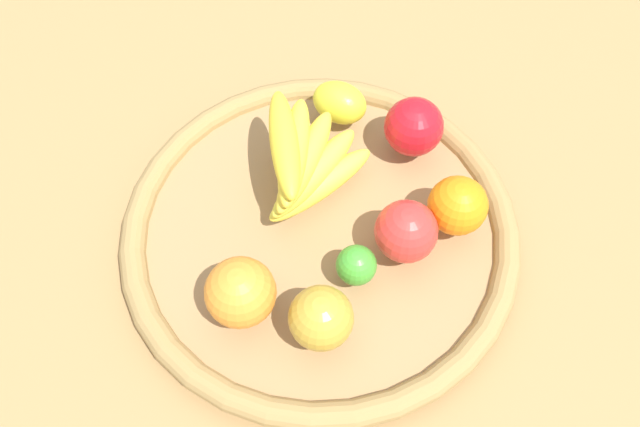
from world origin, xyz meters
name	(u,v)px	position (x,y,z in m)	size (l,w,h in m)	color
ground_plane	(320,239)	(0.00, 0.00, 0.00)	(2.40, 2.40, 0.00)	#997646
basket	(320,231)	(0.00, 0.00, 0.02)	(0.48, 0.48, 0.04)	#9A764B
orange_0	(458,206)	(0.15, 0.04, 0.08)	(0.07, 0.07, 0.07)	orange
apple_0	(406,231)	(0.10, -0.01, 0.08)	(0.07, 0.07, 0.07)	red
banana_bunch	(304,162)	(-0.03, 0.05, 0.09)	(0.15, 0.16, 0.09)	yellow
lemon_0	(340,103)	(-0.01, 0.17, 0.07)	(0.07, 0.05, 0.05)	yellow
apple_1	(414,127)	(0.09, 0.14, 0.08)	(0.07, 0.07, 0.07)	red
lime_0	(356,265)	(0.06, -0.06, 0.06)	(0.05, 0.05, 0.05)	green
orange_1	(241,292)	(-0.06, -0.13, 0.08)	(0.08, 0.08, 0.08)	orange
apple_2	(321,318)	(0.03, -0.13, 0.08)	(0.07, 0.07, 0.07)	gold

